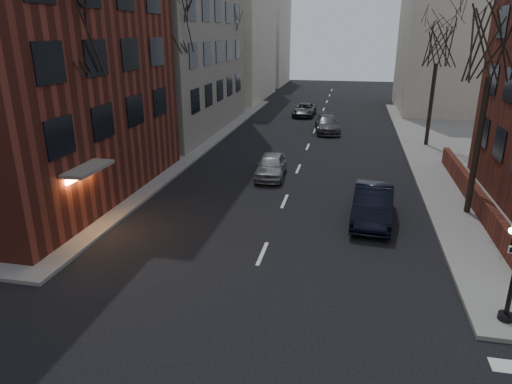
# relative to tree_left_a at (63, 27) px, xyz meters

# --- Properties ---
(low_wall_right) EXTENTS (0.35, 16.00, 1.00)m
(low_wall_right) POSITION_rel_tree_left_a_xyz_m (18.10, 5.00, -7.82)
(low_wall_right) COLOR maroon
(low_wall_right) RESTS_ON sidewalk_far_right
(building_distant_la) EXTENTS (14.00, 16.00, 18.00)m
(building_distant_la) POSITION_rel_tree_left_a_xyz_m (-6.20, 41.00, 0.53)
(building_distant_la) COLOR beige
(building_distant_la) RESTS_ON ground
(building_distant_ra) EXTENTS (14.00, 14.00, 16.00)m
(building_distant_ra) POSITION_rel_tree_left_a_xyz_m (23.80, 36.00, -0.47)
(building_distant_ra) COLOR beige
(building_distant_ra) RESTS_ON ground
(building_distant_lb) EXTENTS (10.00, 12.00, 14.00)m
(building_distant_lb) POSITION_rel_tree_left_a_xyz_m (-4.20, 58.00, -1.47)
(building_distant_lb) COLOR beige
(building_distant_lb) RESTS_ON ground
(tree_left_a) EXTENTS (4.18, 4.18, 10.26)m
(tree_left_a) POSITION_rel_tree_left_a_xyz_m (0.00, 0.00, 0.00)
(tree_left_a) COLOR #2D231C
(tree_left_a) RESTS_ON sidewalk_far_left
(tree_left_b) EXTENTS (4.40, 4.40, 10.80)m
(tree_left_b) POSITION_rel_tree_left_a_xyz_m (0.00, 12.00, 0.44)
(tree_left_b) COLOR #2D231C
(tree_left_b) RESTS_ON sidewalk_far_left
(tree_left_c) EXTENTS (3.96, 3.96, 9.72)m
(tree_left_c) POSITION_rel_tree_left_a_xyz_m (0.00, 26.00, -0.44)
(tree_left_c) COLOR #2D231C
(tree_left_c) RESTS_ON sidewalk_far_left
(tree_right_a) EXTENTS (3.96, 3.96, 9.72)m
(tree_right_a) POSITION_rel_tree_left_a_xyz_m (17.60, 4.00, -0.44)
(tree_right_a) COLOR #2D231C
(tree_right_a) RESTS_ON sidewalk_far_right
(tree_right_b) EXTENTS (3.74, 3.74, 9.18)m
(tree_right_b) POSITION_rel_tree_left_a_xyz_m (17.60, 18.00, -0.88)
(tree_right_b) COLOR #2D231C
(tree_right_b) RESTS_ON sidewalk_far_right
(streetlamp_near) EXTENTS (0.36, 0.36, 6.28)m
(streetlamp_near) POSITION_rel_tree_left_a_xyz_m (0.60, 8.00, -4.23)
(streetlamp_near) COLOR black
(streetlamp_near) RESTS_ON sidewalk_far_left
(streetlamp_far) EXTENTS (0.36, 0.36, 6.28)m
(streetlamp_far) POSITION_rel_tree_left_a_xyz_m (0.60, 28.00, -4.23)
(streetlamp_far) COLOR black
(streetlamp_far) RESTS_ON sidewalk_far_left
(parked_sedan) EXTENTS (2.07, 5.06, 1.63)m
(parked_sedan) POSITION_rel_tree_left_a_xyz_m (13.13, 2.30, -7.66)
(parked_sedan) COLOR black
(parked_sedan) RESTS_ON ground
(car_lane_silver) EXTENTS (1.89, 4.22, 1.41)m
(car_lane_silver) POSITION_rel_tree_left_a_xyz_m (7.38, 8.00, -7.77)
(car_lane_silver) COLOR gray
(car_lane_silver) RESTS_ON ground
(car_lane_gray) EXTENTS (2.62, 5.13, 1.43)m
(car_lane_gray) POSITION_rel_tree_left_a_xyz_m (9.91, 21.68, -7.76)
(car_lane_gray) COLOR #434349
(car_lane_gray) RESTS_ON ground
(car_lane_far) EXTENTS (2.21, 4.61, 1.27)m
(car_lane_far) POSITION_rel_tree_left_a_xyz_m (7.10, 29.29, -7.84)
(car_lane_far) COLOR #3F3F44
(car_lane_far) RESTS_ON ground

